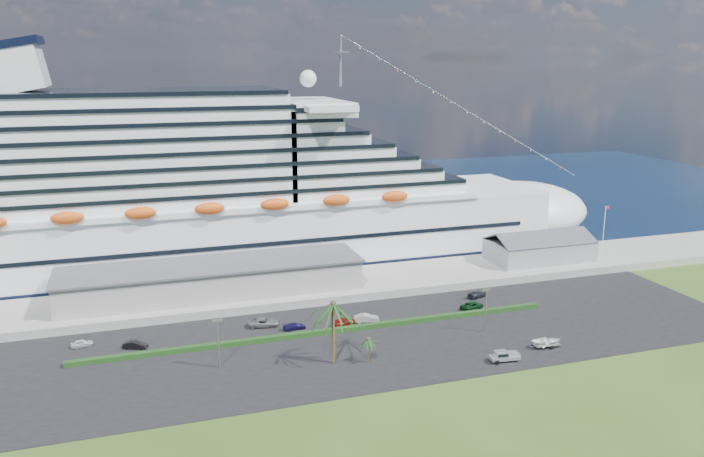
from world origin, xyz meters
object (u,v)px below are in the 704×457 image
object	(u,v)px
pickup_truck	(504,356)
cruise_ship	(212,199)
parked_car_3	(294,326)
boat_trailer	(547,341)

from	to	relation	value
pickup_truck	cruise_ship	bearing A→B (deg)	119.40
parked_car_3	cruise_ship	bearing A→B (deg)	7.53
parked_car_3	boat_trailer	bearing A→B (deg)	-122.45
cruise_ship	parked_car_3	bearing A→B (deg)	-78.71
boat_trailer	parked_car_3	bearing A→B (deg)	151.31
pickup_truck	boat_trailer	xyz separation A→B (m)	(9.87, 2.53, 0.15)
parked_car_3	pickup_truck	xyz separation A→B (m)	(29.62, -24.15, 0.37)
cruise_ship	pickup_truck	size ratio (longest dim) A/B	36.47
cruise_ship	boat_trailer	bearing A→B (deg)	-53.66
cruise_ship	boat_trailer	size ratio (longest dim) A/B	31.91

